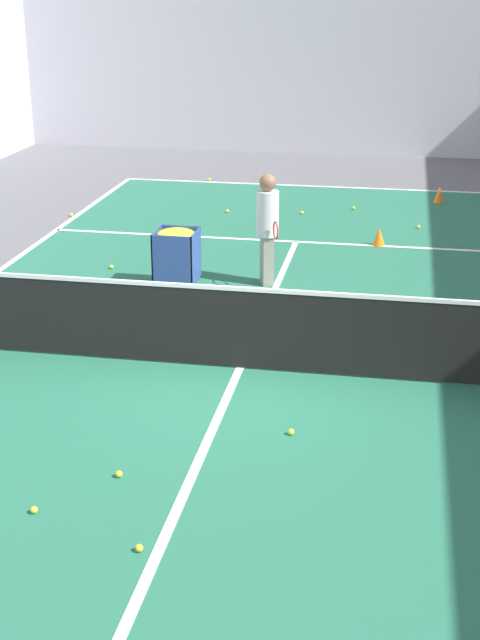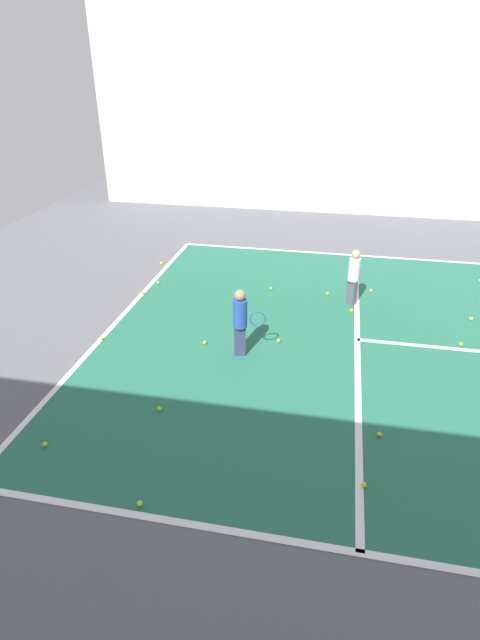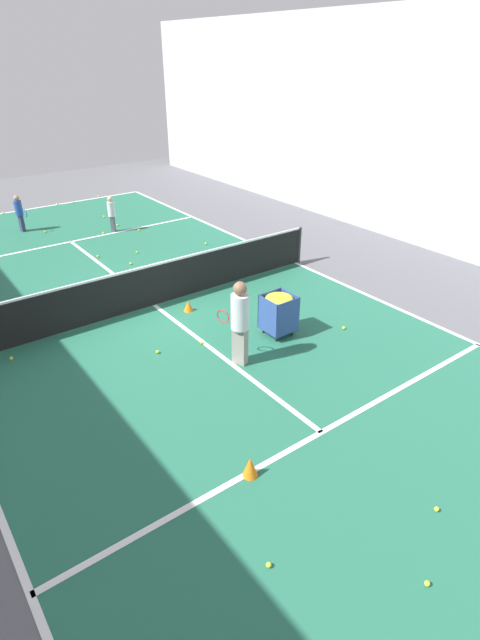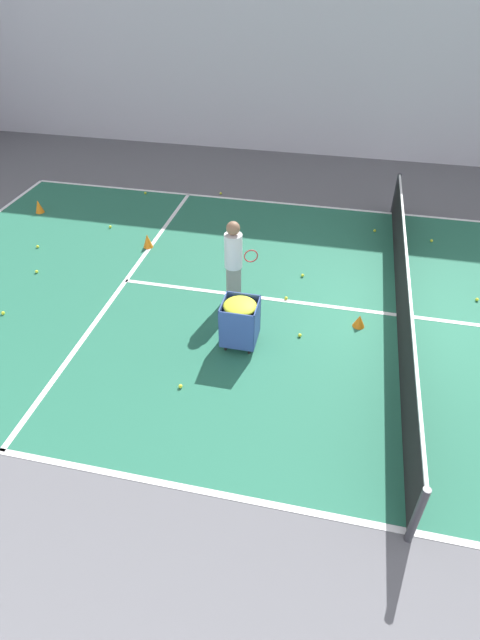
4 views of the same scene
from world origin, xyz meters
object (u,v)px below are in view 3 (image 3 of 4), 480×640
object	(u,v)px
player_near_baseline	(19,211)
child_midcourt	(111,212)
ball_cart	(279,307)
training_cone_1	(250,467)
tennis_net	(153,285)
coach_at_net	(240,318)
training_cone_0	(188,306)

from	to	relation	value
player_near_baseline	child_midcourt	world-z (taller)	player_near_baseline
ball_cart	training_cone_1	bearing A→B (deg)	44.11
tennis_net	coach_at_net	bearing A→B (deg)	92.89
child_midcourt	ball_cart	distance (m)	8.72
child_midcourt	player_near_baseline	bearing A→B (deg)	-88.20
player_near_baseline	training_cone_1	world-z (taller)	player_near_baseline
player_near_baseline	coach_at_net	xyz separation A→B (m)	(-1.10, 11.04, 0.30)
player_near_baseline	training_cone_0	size ratio (longest dim) A/B	4.95
tennis_net	child_midcourt	world-z (taller)	child_midcourt
ball_cart	training_cone_1	distance (m)	4.23
coach_at_net	child_midcourt	size ratio (longest dim) A/B	1.45
coach_at_net	training_cone_1	xyz separation A→B (m)	(1.67, 2.50, -0.84)
tennis_net	ball_cart	size ratio (longest dim) A/B	10.17
tennis_net	training_cone_0	bearing A→B (deg)	125.25
player_near_baseline	ball_cart	bearing A→B (deg)	3.07
ball_cart	tennis_net	bearing A→B (deg)	-61.97
training_cone_1	player_near_baseline	bearing A→B (deg)	-92.41
player_near_baseline	coach_at_net	size ratio (longest dim) A/B	0.71
ball_cart	training_cone_1	world-z (taller)	ball_cart
child_midcourt	tennis_net	bearing A→B (deg)	24.29
training_cone_0	coach_at_net	bearing A→B (deg)	82.00
training_cone_0	tennis_net	bearing A→B (deg)	-54.75
coach_at_net	training_cone_1	size ratio (longest dim) A/B	5.22
player_near_baseline	child_midcourt	size ratio (longest dim) A/B	1.02
player_near_baseline	training_cone_0	bearing A→B (deg)	-0.23
player_near_baseline	training_cone_1	size ratio (longest dim) A/B	3.68
tennis_net	training_cone_0	distance (m)	1.00
coach_at_net	ball_cart	distance (m)	1.46
child_midcourt	ball_cart	bearing A→B (deg)	38.89
training_cone_1	child_midcourt	bearing A→B (deg)	-104.70
coach_at_net	tennis_net	bearing A→B (deg)	-18.24
tennis_net	training_cone_1	xyz separation A→B (m)	(1.50, 5.78, -0.38)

